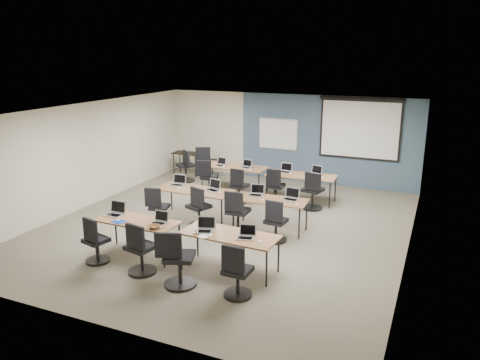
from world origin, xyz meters
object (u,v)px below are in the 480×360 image
at_px(training_table_back_left, 234,168).
at_px(laptop_4, 178,183).
at_px(laptop_5, 213,188).
at_px(task_chair_7, 275,225).
at_px(utility_table, 187,155).
at_px(task_chair_11, 313,194).
at_px(laptop_6, 256,193).
at_px(spare_chair_b, 186,169).
at_px(task_chair_1, 140,253).
at_px(training_table_mid_left, 195,191).
at_px(task_chair_6, 237,216).
at_px(task_chair_8, 208,180).
at_px(training_table_front_right, 230,236).
at_px(laptop_3, 246,235).
at_px(task_chair_4, 158,210).
at_px(laptop_11, 316,173).
at_px(task_chair_5, 199,210).
at_px(training_table_back_right, 301,177).
at_px(task_chair_2, 177,263).
at_px(training_table_front_left, 137,223).
at_px(laptop_8, 221,164).
at_px(task_chair_0, 95,244).
at_px(laptop_7, 291,197).
at_px(laptop_10, 286,170).
at_px(laptop_9, 246,166).
at_px(task_chair_9, 239,188).
at_px(task_chair_10, 275,189).
at_px(laptop_0, 115,212).
at_px(whiteboard, 278,134).
at_px(laptop_1, 160,220).
at_px(training_table_mid_right, 270,201).
at_px(projector_screen, 360,125).
at_px(spare_chair_a, 208,165).

height_order(training_table_back_left, laptop_4, laptop_4).
bearing_deg(laptop_5, task_chair_7, -5.00).
bearing_deg(training_table_back_left, utility_table, 156.33).
relative_size(laptop_4, task_chair_11, 0.33).
bearing_deg(utility_table, laptop_6, -43.55).
height_order(laptop_6, spare_chair_b, spare_chair_b).
distance_m(task_chair_1, laptop_6, 3.37).
height_order(training_table_mid_left, laptop_6, laptop_6).
bearing_deg(task_chair_1, task_chair_6, 84.14).
bearing_deg(task_chair_8, training_table_front_right, -76.04).
distance_m(training_table_front_right, laptop_3, 0.37).
bearing_deg(task_chair_4, training_table_back_left, 68.58).
bearing_deg(laptop_11, task_chair_5, -104.54).
height_order(training_table_back_right, task_chair_2, task_chair_2).
distance_m(training_table_front_left, laptop_8, 4.83).
relative_size(training_table_front_left, laptop_5, 4.95).
relative_size(laptop_6, task_chair_6, 0.32).
bearing_deg(task_chair_2, task_chair_5, 92.00).
bearing_deg(task_chair_0, task_chair_1, 12.05).
xyz_separation_m(training_table_mid_left, laptop_7, (2.37, 0.18, 0.11)).
bearing_deg(laptop_10, laptop_8, -175.33).
bearing_deg(laptop_7, training_table_mid_left, -170.49).
bearing_deg(task_chair_11, task_chair_5, -120.17).
xyz_separation_m(laptop_4, laptop_9, (0.87, 2.35, -0.01)).
distance_m(task_chair_9, task_chair_10, 0.99).
xyz_separation_m(task_chair_0, laptop_9, (0.82, 5.51, 0.40)).
xyz_separation_m(laptop_0, task_chair_4, (0.07, 1.42, -0.41)).
distance_m(laptop_9, task_chair_11, 2.31).
xyz_separation_m(training_table_mid_left, task_chair_9, (0.48, 1.55, -0.29)).
relative_size(training_table_front_left, laptop_10, 5.16).
bearing_deg(task_chair_6, training_table_mid_left, 157.16).
distance_m(task_chair_1, laptop_3, 1.96).
xyz_separation_m(whiteboard, laptop_5, (-0.20, -4.13, -0.66)).
xyz_separation_m(task_chair_2, task_chair_6, (-0.06, 2.67, -0.02)).
xyz_separation_m(laptop_5, laptop_10, (1.04, 2.36, -0.00)).
bearing_deg(task_chair_2, laptop_4, 101.43).
height_order(laptop_1, task_chair_6, task_chair_6).
bearing_deg(training_table_front_right, laptop_4, 139.23).
bearing_deg(laptop_9, training_table_mid_right, -44.89).
height_order(projector_screen, task_chair_1, projector_screen).
relative_size(laptop_8, spare_chair_a, 0.29).
distance_m(training_table_back_left, task_chair_5, 3.10).
bearing_deg(laptop_1, task_chair_8, 104.15).
xyz_separation_m(training_table_front_right, task_chair_5, (-1.59, 1.74, -0.28)).
distance_m(training_table_front_left, task_chair_9, 3.93).
relative_size(training_table_mid_right, laptop_5, 4.97).
bearing_deg(laptop_9, training_table_mid_left, -84.55).
height_order(training_table_mid_right, laptop_6, laptop_6).
relative_size(task_chair_9, spare_chair_a, 0.91).
bearing_deg(task_chair_8, task_chair_2, -86.28).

